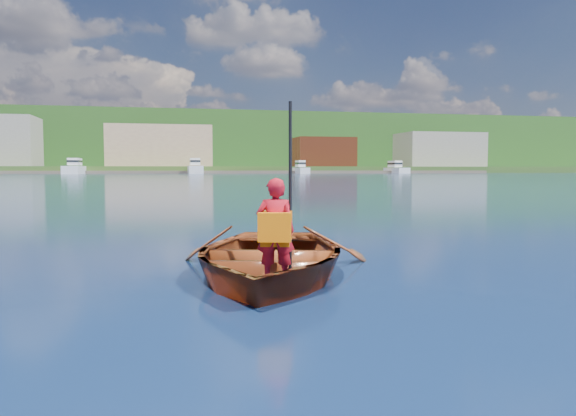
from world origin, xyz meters
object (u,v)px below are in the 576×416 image
Objects in this scene: rowboat at (268,257)px; dock at (208,172)px; child_paddler at (276,230)px; marina_yachts at (120,168)px.

dock reaches higher than rowboat.
child_paddler is 0.01× the size of dock.
dock is at bearing 86.47° from child_paddler.
marina_yachts reaches higher than rowboat.
marina_yachts is (-13.46, 143.44, 1.17)m from rowboat.
rowboat is at bearing -84.64° from marina_yachts.
marina_yachts is (-13.38, 144.35, 0.74)m from child_paddler.
dock is at bearing 86.48° from rowboat.
dock is 23.06m from marina_yachts.
marina_yachts is at bearing 95.30° from child_paddler.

